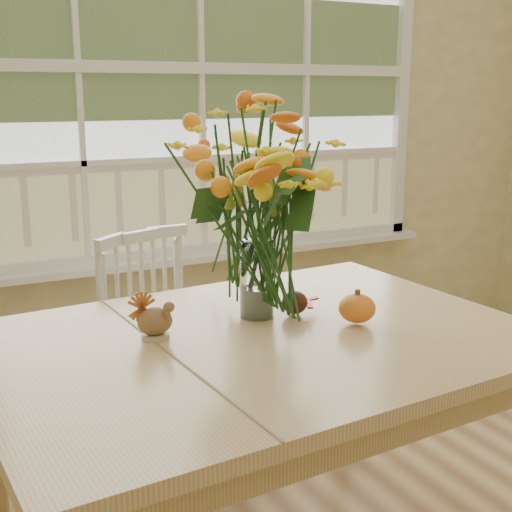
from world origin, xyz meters
name	(u,v)px	position (x,y,z in m)	size (l,w,h in m)	color
wall_back	(199,113)	(0.00, 2.25, 1.35)	(4.00, 0.02, 2.70)	#C6B77E
window	(201,72)	(0.00, 2.21, 1.53)	(2.42, 0.12, 1.74)	silver
dining_table	(259,367)	(-0.41, 0.85, 0.70)	(1.56, 1.16, 0.80)	tan
windsor_chair	(159,340)	(-0.42, 1.67, 0.51)	(0.53, 0.52, 0.91)	white
flower_vase	(257,203)	(-0.34, 1.00, 1.14)	(0.48, 0.48, 0.57)	white
pumpkin	(357,310)	(-0.11, 0.81, 0.84)	(0.11, 0.11, 0.08)	orange
turkey_figurine	(155,321)	(-0.67, 0.96, 0.84)	(0.10, 0.08, 0.12)	#CCB78C
dark_gourd	(295,304)	(-0.23, 0.96, 0.83)	(0.13, 0.11, 0.07)	#38160F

